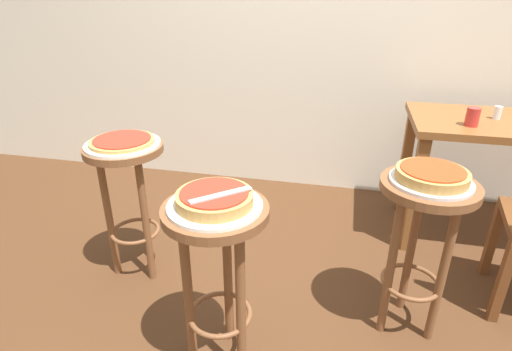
{
  "coord_description": "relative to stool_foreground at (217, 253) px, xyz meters",
  "views": [
    {
      "loc": [
        0.2,
        -1.25,
        1.39
      ],
      "look_at": [
        -0.16,
        0.33,
        0.64
      ],
      "focal_mm": 28.69,
      "sensor_mm": 36.0,
      "label": 1
    }
  ],
  "objects": [
    {
      "name": "condiment_shaker",
      "position": [
        1.21,
        1.25,
        0.24
      ],
      "size": [
        0.04,
        0.04,
        0.07
      ],
      "primitive_type": "cylinder",
      "color": "white",
      "rests_on": "dining_table"
    },
    {
      "name": "serving_plate_foreground",
      "position": [
        -0.0,
        0.0,
        0.2
      ],
      "size": [
        0.33,
        0.33,
        0.01
      ],
      "primitive_type": "cylinder",
      "color": "white",
      "rests_on": "stool_foreground"
    },
    {
      "name": "stool_middle",
      "position": [
        0.74,
        0.36,
        0.0
      ],
      "size": [
        0.37,
        0.37,
        0.71
      ],
      "color": "brown",
      "rests_on": "ground_plane"
    },
    {
      "name": "pizza_leftside",
      "position": [
        -0.61,
        0.47,
        0.21
      ],
      "size": [
        0.3,
        0.3,
        0.02
      ],
      "color": "tan",
      "rests_on": "serving_plate_leftside"
    },
    {
      "name": "ground_plane",
      "position": [
        0.2,
        0.1,
        -0.52
      ],
      "size": [
        6.0,
        6.0,
        0.0
      ],
      "primitive_type": "plane",
      "color": "#4C2D19"
    },
    {
      "name": "serving_plate_leftside",
      "position": [
        -0.61,
        0.47,
        0.2
      ],
      "size": [
        0.35,
        0.35,
        0.01
      ],
      "primitive_type": "cylinder",
      "color": "white",
      "rests_on": "stool_leftside"
    },
    {
      "name": "stool_leftside",
      "position": [
        -0.61,
        0.47,
        0.0
      ],
      "size": [
        0.37,
        0.37,
        0.71
      ],
      "color": "brown",
      "rests_on": "ground_plane"
    },
    {
      "name": "pizza_server_knife",
      "position": [
        0.03,
        -0.02,
        0.25
      ],
      "size": [
        0.18,
        0.16,
        0.01
      ],
      "primitive_type": "cube",
      "rotation": [
        0.0,
        0.0,
        0.73
      ],
      "color": "silver",
      "rests_on": "pizza_foreground"
    },
    {
      "name": "pizza_foreground",
      "position": [
        -0.0,
        0.0,
        0.22
      ],
      "size": [
        0.26,
        0.26,
        0.05
      ],
      "color": "tan",
      "rests_on": "serving_plate_foreground"
    },
    {
      "name": "serving_plate_middle",
      "position": [
        0.74,
        0.36,
        0.2
      ],
      "size": [
        0.31,
        0.31,
        0.01
      ],
      "primitive_type": "cylinder",
      "color": "silver",
      "rests_on": "stool_middle"
    },
    {
      "name": "cup_near_edge",
      "position": [
        1.04,
        1.09,
        0.25
      ],
      "size": [
        0.07,
        0.07,
        0.1
      ],
      "primitive_type": "cylinder",
      "color": "red",
      "rests_on": "dining_table"
    },
    {
      "name": "stool_foreground",
      "position": [
        0.0,
        0.0,
        0.0
      ],
      "size": [
        0.37,
        0.37,
        0.71
      ],
      "color": "brown",
      "rests_on": "ground_plane"
    },
    {
      "name": "pizza_middle",
      "position": [
        0.74,
        0.36,
        0.22
      ],
      "size": [
        0.27,
        0.27,
        0.05
      ],
      "color": "tan",
      "rests_on": "serving_plate_middle"
    },
    {
      "name": "dining_table",
      "position": [
        1.26,
        1.23,
        0.08
      ],
      "size": [
        1.0,
        0.6,
        0.73
      ],
      "color": "brown",
      "rests_on": "ground_plane"
    }
  ]
}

